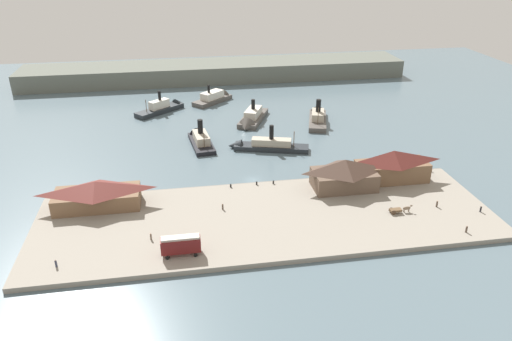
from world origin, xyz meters
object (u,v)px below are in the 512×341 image
at_px(ferry_outer_harbor, 251,119).
at_px(pedestrian_walking_west, 437,204).
at_px(mooring_post_west, 257,183).
at_px(pedestrian_standing_center, 151,237).
at_px(mooring_post_east, 231,186).
at_px(street_tram, 181,244).
at_px(ferry_mid_harbor, 318,117).
at_px(ferry_shed_customs_shed, 344,174).
at_px(horse_cart, 400,209).
at_px(pedestrian_at_waters_edge, 481,209).
at_px(ferry_near_quay, 164,107).
at_px(ferry_shed_east_terminal, 97,194).
at_px(ferry_shed_central_terminal, 392,165).
at_px(ferry_moored_east, 263,146).
at_px(ferry_approaching_west, 216,97).
at_px(pedestrian_near_cart, 223,207).
at_px(pedestrian_walking_east, 466,229).
at_px(pedestrian_by_tram, 56,264).
at_px(mooring_post_center_west, 431,170).
at_px(mooring_post_center_east, 273,182).
at_px(ferry_departing_north, 200,139).

bearing_deg(ferry_outer_harbor, pedestrian_walking_west, -63.35).
bearing_deg(ferry_outer_harbor, mooring_post_west, -97.41).
relative_size(pedestrian_standing_center, mooring_post_east, 1.88).
distance_m(street_tram, ferry_mid_harbor, 95.01).
xyz_separation_m(ferry_shed_customs_shed, horse_cart, (9.21, -14.93, -3.25)).
bearing_deg(pedestrian_at_waters_edge, ferry_near_quay, 129.12).
xyz_separation_m(ferry_shed_east_terminal, ferry_shed_central_terminal, (78.02, 1.76, 0.95)).
relative_size(street_tram, mooring_post_west, 9.25).
xyz_separation_m(horse_cart, mooring_post_west, (-31.91, 20.43, -0.48)).
xyz_separation_m(ferry_shed_central_terminal, pedestrian_at_waters_edge, (14.58, -19.99, -3.72)).
bearing_deg(ferry_shed_customs_shed, ferry_moored_east, 116.98).
xyz_separation_m(ferry_mid_harbor, ferry_approaching_west, (-35.35, 30.14, 0.04)).
height_order(pedestrian_near_cart, ferry_near_quay, ferry_near_quay).
bearing_deg(pedestrian_walking_east, pedestrian_standing_center, 172.91).
relative_size(ferry_shed_customs_shed, ferry_approaching_west, 0.91).
bearing_deg(pedestrian_by_tram, ferry_shed_central_terminal, 17.23).
height_order(ferry_shed_customs_shed, street_tram, ferry_shed_customs_shed).
height_order(ferry_shed_east_terminal, pedestrian_at_waters_edge, ferry_shed_east_terminal).
bearing_deg(ferry_shed_customs_shed, ferry_shed_east_terminal, 179.64).
bearing_deg(mooring_post_center_west, pedestrian_standing_center, -164.28).
bearing_deg(mooring_post_west, ferry_moored_east, 76.17).
bearing_deg(pedestrian_near_cart, mooring_post_east, 73.66).
xyz_separation_m(pedestrian_near_cart, pedestrian_at_waters_edge, (62.12, -11.58, 0.02)).
bearing_deg(mooring_post_east, ferry_shed_central_terminal, -3.91).
relative_size(mooring_post_west, mooring_post_center_west, 1.00).
distance_m(ferry_shed_customs_shed, pedestrian_standing_center, 53.15).
height_order(ferry_shed_east_terminal, pedestrian_walking_east, ferry_shed_east_terminal).
height_order(mooring_post_center_west, mooring_post_east, same).
xyz_separation_m(pedestrian_at_waters_edge, mooring_post_center_west, (-0.90, 23.00, -0.31)).
relative_size(pedestrian_standing_center, ferry_approaching_west, 0.09).
distance_m(ferry_shed_central_terminal, pedestrian_standing_center, 67.49).
distance_m(mooring_post_center_east, ferry_outer_harbor, 51.89).
distance_m(mooring_post_east, ferry_moored_east, 29.95).
bearing_deg(pedestrian_near_cart, ferry_departing_north, 93.20).
relative_size(ferry_shed_east_terminal, pedestrian_at_waters_edge, 12.64).
relative_size(street_tram, pedestrian_standing_center, 4.92).
xyz_separation_m(horse_cart, pedestrian_standing_center, (-59.49, -1.95, -0.15)).
bearing_deg(mooring_post_center_west, pedestrian_walking_west, -114.05).
xyz_separation_m(ferry_shed_east_terminal, pedestrian_near_cart, (30.48, -6.65, -2.79)).
bearing_deg(ferry_shed_central_terminal, ferry_moored_east, 135.84).
relative_size(pedestrian_walking_west, mooring_post_center_east, 1.93).
relative_size(pedestrian_walking_east, pedestrian_at_waters_edge, 1.04).
xyz_separation_m(pedestrian_standing_center, ferry_near_quay, (2.63, 93.23, -0.47)).
height_order(pedestrian_by_tram, pedestrian_standing_center, pedestrian_by_tram).
xyz_separation_m(ferry_shed_customs_shed, ferry_approaching_west, (-26.50, 85.62, -3.76)).
bearing_deg(pedestrian_near_cart, horse_cart, -11.57).
distance_m(horse_cart, mooring_post_east, 43.92).
bearing_deg(pedestrian_walking_east, pedestrian_by_tram, 178.74).
xyz_separation_m(pedestrian_at_waters_edge, ferry_outer_harbor, (-44.92, 74.97, -0.46)).
distance_m(street_tram, pedestrian_by_tram, 25.34).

